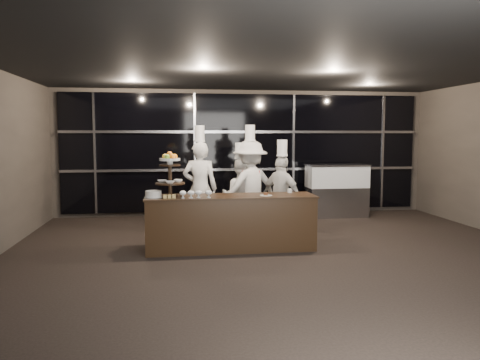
{
  "coord_description": "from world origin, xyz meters",
  "views": [
    {
      "loc": [
        -1.69,
        -6.22,
        1.94
      ],
      "look_at": [
        -0.56,
        1.78,
        1.15
      ],
      "focal_mm": 35.0,
      "sensor_mm": 36.0,
      "label": 1
    }
  ],
  "objects": [
    {
      "name": "small_plate",
      "position": [
        -0.18,
        1.38,
        0.94
      ],
      "size": [
        0.2,
        0.2,
        0.05
      ],
      "color": "white",
      "rests_on": "buffet_counter"
    },
    {
      "name": "compotes",
      "position": [
        -1.36,
        1.26,
        1.0
      ],
      "size": [
        0.52,
        0.11,
        0.12
      ],
      "color": "silver",
      "rests_on": "buffet_counter"
    },
    {
      "name": "chef_d",
      "position": [
        0.32,
        2.36,
        0.79
      ],
      "size": [
        0.85,
        0.94,
        1.84
      ],
      "color": "silver",
      "rests_on": "ground"
    },
    {
      "name": "buffet_counter",
      "position": [
        -0.76,
        1.48,
        0.47
      ],
      "size": [
        2.84,
        0.74,
        0.92
      ],
      "color": "black",
      "rests_on": "ground"
    },
    {
      "name": "room",
      "position": [
        0.0,
        0.0,
        1.5
      ],
      "size": [
        10.0,
        10.0,
        10.0
      ],
      "color": "black",
      "rests_on": "ground"
    },
    {
      "name": "window_wall",
      "position": [
        0.0,
        4.94,
        1.5
      ],
      "size": [
        8.6,
        0.1,
        2.8
      ],
      "color": "black",
      "rests_on": "ground"
    },
    {
      "name": "chef_c",
      "position": [
        -0.24,
        2.68,
        0.92
      ],
      "size": [
        1.34,
        1.07,
        2.12
      ],
      "color": "silver",
      "rests_on": "ground"
    },
    {
      "name": "pastry_squares",
      "position": [
        -1.77,
        1.32,
        0.95
      ],
      "size": [
        0.2,
        0.13,
        0.05
      ],
      "color": "#E0BF6D",
      "rests_on": "buffet_counter"
    },
    {
      "name": "display_case",
      "position": [
        2.1,
        4.3,
        0.69
      ],
      "size": [
        1.41,
        0.62,
        1.24
      ],
      "color": "#A5A5AA",
      "rests_on": "ground"
    },
    {
      "name": "layer_cake",
      "position": [
        -2.03,
        1.43,
        0.97
      ],
      "size": [
        0.3,
        0.3,
        0.11
      ],
      "color": "white",
      "rests_on": "buffet_counter"
    },
    {
      "name": "chef_b",
      "position": [
        -0.43,
        2.74,
        0.76
      ],
      "size": [
        0.85,
        0.74,
        1.78
      ],
      "color": "silver",
      "rests_on": "ground"
    },
    {
      "name": "chef_a",
      "position": [
        -1.2,
        2.72,
        0.93
      ],
      "size": [
        0.73,
        0.54,
        2.11
      ],
      "color": "white",
      "rests_on": "ground"
    },
    {
      "name": "display_stand",
      "position": [
        -1.76,
        1.48,
        1.34
      ],
      "size": [
        0.48,
        0.48,
        0.74
      ],
      "color": "black",
      "rests_on": "buffet_counter"
    },
    {
      "name": "chef_cup",
      "position": [
        0.32,
        1.73,
        0.96
      ],
      "size": [
        0.08,
        0.08,
        0.07
      ],
      "primitive_type": "cylinder",
      "color": "white",
      "rests_on": "buffet_counter"
    }
  ]
}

